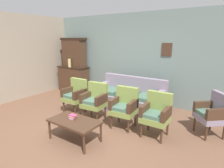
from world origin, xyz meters
TOP-DOWN VIEW (x-y plane):
  - ground_plane at (0.00, 0.00)m, footprint 7.68×7.68m
  - wall_back_with_decor at (0.00, 2.63)m, footprint 6.40×0.09m
  - side_cabinet at (-2.45, 2.25)m, footprint 1.16×0.55m
  - cabinet_upper_hutch at (-2.45, 2.33)m, footprint 0.99×0.38m
  - vase_on_cabinet at (-2.43, 2.06)m, footprint 0.11×0.11m
  - floral_couch at (0.20, 1.76)m, footprint 1.94×0.81m
  - armchair_by_doorway at (-0.91, 0.80)m, footprint 0.52×0.49m
  - armchair_near_couch_end at (-0.20, 0.75)m, footprint 0.57×0.54m
  - armchair_row_middle at (0.62, 0.79)m, footprint 0.56×0.53m
  - armchair_near_cabinet at (1.36, 0.80)m, footprint 0.53×0.50m
  - wingback_chair_by_fireplace at (2.30, 1.47)m, footprint 0.71×0.71m
  - coffee_table at (0.12, -0.27)m, footprint 1.00×0.56m
  - book_stack_on_table at (0.03, -0.23)m, footprint 0.16×0.11m

SIDE VIEW (x-z plane):
  - ground_plane at x=0.00m, z-range 0.00..0.00m
  - floral_couch at x=0.20m, z-range -0.12..0.78m
  - coffee_table at x=0.12m, z-range 0.17..0.59m
  - book_stack_on_table at x=0.03m, z-range 0.42..0.50m
  - side_cabinet at x=-2.45m, z-range 0.00..0.93m
  - armchair_by_doorway at x=-0.91m, z-range 0.05..0.95m
  - armchair_near_couch_end at x=-0.20m, z-range 0.05..0.95m
  - armchair_row_middle at x=0.62m, z-range 0.05..0.95m
  - armchair_near_cabinet at x=1.36m, z-range 0.05..0.95m
  - wingback_chair_by_fireplace at x=2.30m, z-range 0.05..0.95m
  - vase_on_cabinet at x=-2.43m, z-range 0.93..1.23m
  - wall_back_with_decor at x=0.00m, z-range 0.00..2.70m
  - cabinet_upper_hutch at x=-2.45m, z-range 0.94..1.97m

